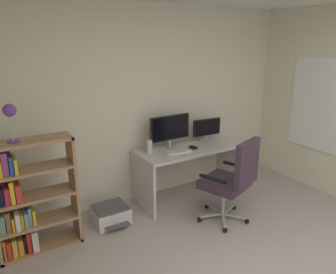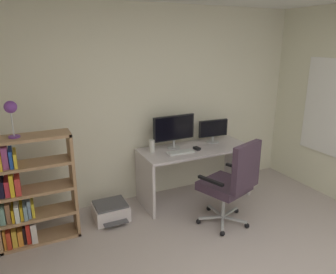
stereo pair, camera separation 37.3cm
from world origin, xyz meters
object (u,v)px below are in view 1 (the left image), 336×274
Objects in this scene: desk at (191,160)px; monitor_main at (170,129)px; office_chair at (232,178)px; printer at (111,214)px; bookshelf at (26,202)px; monitor_secondary at (207,128)px; computer_mouse at (193,148)px; desktop_speaker at (149,147)px; desk_lamp at (10,114)px; keyboard at (178,152)px.

desk is 0.54m from monitor_main.
office_chair reaches higher than printer.
bookshelf reaches higher than monitor_main.
monitor_secondary is at bearing 18.00° from desk.
monitor_main is 1.33× the size of printer.
monitor_secondary is 0.45m from computer_mouse.
desk_lamp is (-1.56, -0.21, 0.66)m from desktop_speaker.
printer is (-1.57, -0.17, -0.82)m from monitor_secondary.
bookshelf is 2.69× the size of printer.
desktop_speaker is 0.38× the size of printer.
keyboard is 3.40× the size of computer_mouse.
desktop_speaker is at bearing 157.30° from keyboard.
monitor_main is 0.50× the size of bookshelf.
monitor_main is 0.39m from desktop_speaker.
monitor_main reaches higher than desk.
keyboard reaches higher than desk.
desktop_speaker reaches higher than keyboard.
bookshelf is (-2.49, -0.25, -0.36)m from monitor_secondary.
monitor_main reaches higher than printer.
keyboard is 0.93× the size of desk_lamp.
office_chair is at bearing -31.35° from printer.
desk is 1.26× the size of bookshelf.
desk_lamp reaches higher than printer.
bookshelf is at bearing -176.30° from desk.
monitor_main reaches higher than office_chair.
desk_lamp reaches higher than office_chair.
bookshelf is 0.91m from desk_lamp.
monitor_main is at bearing 132.95° from computer_mouse.
desktop_speaker is at bearing 7.69° from bookshelf.
monitor_main is 5.94× the size of computer_mouse.
desktop_speaker reaches higher than printer.
monitor_main is at bearing -179.99° from monitor_secondary.
printer is (-1.24, 0.76, -0.48)m from office_chair.
printer is (0.91, 0.08, -0.46)m from bookshelf.
bookshelf is 3.27× the size of desk_lamp.
bookshelf reaches higher than monitor_secondary.
monitor_main is (-0.26, 0.12, 0.46)m from desk.
desk_lamp reaches higher than computer_mouse.
office_chair is at bearing -17.15° from desk_lamp.
desk is 4.43× the size of keyboard.
desk is 4.10× the size of desk_lamp.
desktop_speaker is at bearing -177.15° from monitor_secondary.
desktop_speaker is at bearing 125.37° from office_chair.
desk_lamp is (-1.89, -0.04, 0.73)m from keyboard.
bookshelf is at bearing 0.63° from desk_lamp.
monitor_secondary is 1.29× the size of keyboard.
office_chair is 1.53m from printer.
desktop_speaker is (-0.34, -0.05, -0.18)m from monitor_main.
desk is 0.35m from keyboard.
monitor_secondary is 1.19× the size of desk_lamp.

